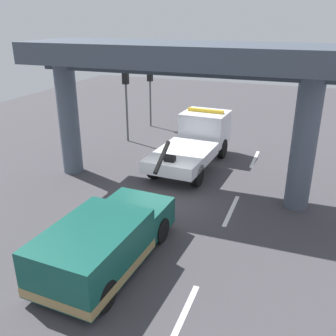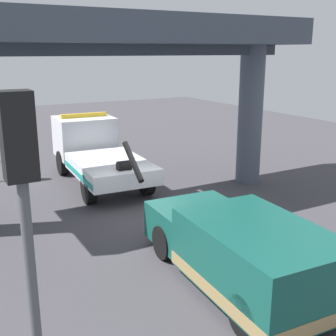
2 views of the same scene
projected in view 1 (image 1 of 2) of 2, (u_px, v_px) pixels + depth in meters
ground_plane at (163, 200)px, 15.47m from camera, size 60.00×40.00×0.10m
lane_stripe_west at (182, 319)px, 9.32m from camera, size 2.60×0.16×0.01m
lane_stripe_mid at (231, 210)px, 14.52m from camera, size 2.60×0.16×0.01m
lane_stripe_east at (255, 159)px, 19.73m from camera, size 2.60×0.16×0.01m
tow_truck_white at (196, 140)px, 18.90m from camera, size 7.31×2.71×2.46m
towed_van_green at (104, 243)px, 11.03m from camera, size 5.31×2.46×1.58m
overpass_structure at (174, 70)px, 14.68m from camera, size 3.60×12.25×6.02m
traffic_light_far at (126, 89)px, 21.49m from camera, size 0.39×0.32×4.28m
traffic_light_mid at (150, 83)px, 24.63m from camera, size 0.39×0.32×3.92m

